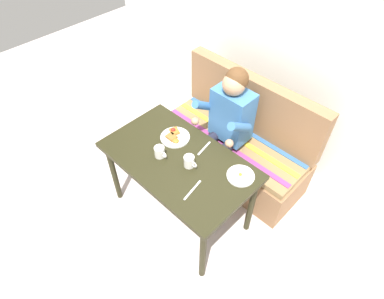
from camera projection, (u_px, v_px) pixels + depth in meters
The scene contains 11 objects.
ground_plane at pixel (181, 211), 3.01m from camera, with size 8.00×8.00×0.00m, color beige.
back_wall at pixel (286, 32), 2.69m from camera, with size 4.40×0.10×2.60m, color silver.
table at pixel (179, 166), 2.54m from camera, with size 1.20×0.70×0.73m.
couch at pixel (236, 144), 3.14m from camera, with size 1.44×0.56×1.00m.
person at pixel (226, 120), 2.77m from camera, with size 0.45×0.61×1.21m.
plate_breakfast at pixel (175, 137), 2.62m from camera, with size 0.24×0.24×0.05m.
plate_eggs at pixel (241, 176), 2.35m from camera, with size 0.20×0.20×0.04m.
coffee_mug at pixel (189, 161), 2.39m from camera, with size 0.12×0.08×0.09m.
coffee_mug_second at pixel (160, 152), 2.46m from camera, with size 0.12×0.08×0.09m.
fork at pixel (204, 148), 2.55m from camera, with size 0.01×0.17×0.01m, color silver.
knife at pixel (192, 190), 2.27m from camera, with size 0.01×0.20×0.01m, color silver.
Camera 1 is at (1.23, -1.11, 2.58)m, focal length 30.30 mm.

